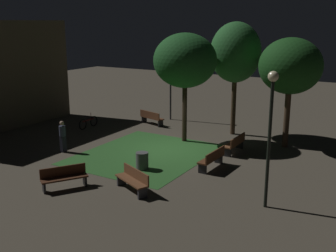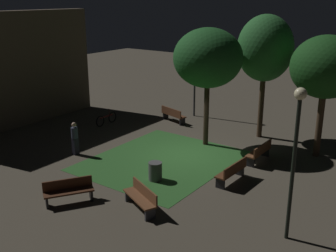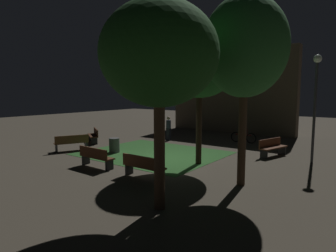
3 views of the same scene
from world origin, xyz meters
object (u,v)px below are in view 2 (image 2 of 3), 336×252
bench_front_left (260,152)px  bench_by_lamp (141,197)px  lamp_post_path_center (296,141)px  trash_bin (155,171)px  tree_tall_center (326,68)px  bicycle (106,119)px  pedestrian (75,138)px  bench_back_row (68,190)px  tree_near_wall (265,49)px  lamp_post_plaza_east (195,64)px  tree_right_canopy (208,58)px  bench_corner (173,114)px  bench_front_right (232,171)px

bench_front_left → bench_by_lamp: 6.78m
lamp_post_path_center → trash_bin: lamp_post_path_center is taller
tree_tall_center → lamp_post_path_center: tree_tall_center is taller
bicycle → tree_tall_center: bearing=-78.9°
pedestrian → bicycle: bearing=26.5°
bench_by_lamp → tree_tall_center: size_ratio=0.32×
bench_back_row → tree_tall_center: size_ratio=0.31×
tree_near_wall → bicycle: (-3.27, 8.21, -4.36)m
lamp_post_plaza_east → lamp_post_path_center: (-9.95, -9.76, -0.02)m
tree_right_canopy → lamp_post_plaza_east: 5.36m
bench_corner → bench_back_row: 10.81m
pedestrian → lamp_post_plaza_east: bearing=-6.6°
bench_front_left → pedestrian: pedestrian is taller
tree_tall_center → lamp_post_plaza_east: (2.33, 8.36, -0.94)m
bench_front_right → bench_corner: size_ratio=0.97×
bench_by_lamp → lamp_post_plaza_east: 12.55m
bench_front_right → lamp_post_path_center: bearing=-128.8°
tree_right_canopy → bench_front_right: bearing=-135.4°
bench_front_right → lamp_post_plaza_east: (7.31, 6.47, 2.80)m
trash_bin → bicycle: size_ratio=0.46×
bench_by_lamp → tree_near_wall: bearing=-0.7°
lamp_post_plaza_east → bicycle: lamp_post_plaza_east is taller
pedestrian → bench_by_lamp: bearing=-110.8°
tree_right_canopy → pedestrian: tree_right_canopy is taller
bench_front_right → pedestrian: (-1.64, 7.50, 0.37)m
bench_back_row → bicycle: bearing=35.8°
bench_corner → tree_tall_center: (-0.43, -8.66, 3.73)m
bench_front_right → bicycle: (2.71, 9.66, -0.14)m
tree_tall_center → tree_near_wall: size_ratio=0.88×
bench_back_row → trash_bin: bench_back_row is taller
tree_tall_center → tree_near_wall: bearing=73.5°
bench_back_row → tree_near_wall: (11.03, -2.61, 4.22)m
bench_corner → trash_bin: bench_corner is taller
lamp_post_plaza_east → bicycle: bearing=145.3°
bench_corner → tree_near_wall: (0.57, -5.32, 4.22)m
bench_front_left → bicycle: bearing=90.0°
bench_front_right → tree_tall_center: tree_tall_center is taller
tree_tall_center → pedestrian: (-6.62, 9.39, -3.36)m
bench_back_row → tree_near_wall: 12.10m
bench_front_right → lamp_post_path_center: 5.05m
tree_tall_center → bicycle: tree_tall_center is taller
tree_tall_center → tree_near_wall: tree_near_wall is taller
lamp_post_plaza_east → tree_tall_center: bearing=-105.6°
pedestrian → bench_corner: bearing=-5.9°
bench_corner → tree_near_wall: tree_near_wall is taller
tree_tall_center → trash_bin: tree_tall_center is taller
tree_tall_center → pedestrian: bearing=125.2°
tree_tall_center → lamp_post_plaza_east: bearing=74.4°
tree_near_wall → lamp_post_path_center: bearing=-151.2°
tree_near_wall → lamp_post_plaza_east: bearing=75.0°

